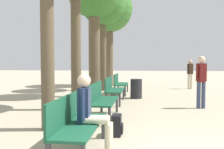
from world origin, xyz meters
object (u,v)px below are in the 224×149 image
(bench_row_0, at_px, (75,120))
(person_seated, at_px, (91,110))
(tree_row_4, at_px, (109,10))
(pedestrian_near, at_px, (190,72))
(bench_row_1, at_px, (101,98))
(trash_bin, at_px, (136,89))
(tree_row_3, at_px, (103,4))
(bench_row_2, at_px, (113,88))
(backpack, at_px, (117,125))
(bench_row_3, at_px, (119,82))
(pedestrian_mid, at_px, (201,78))

(bench_row_0, relative_size, person_seated, 1.35)
(tree_row_4, bearing_deg, pedestrian_near, -13.57)
(bench_row_1, height_order, trash_bin, bench_row_1)
(tree_row_3, bearing_deg, tree_row_4, 90.00)
(person_seated, bearing_deg, bench_row_0, -157.70)
(bench_row_2, xyz_separation_m, pedestrian_near, (3.65, 5.17, 0.38))
(bench_row_0, xyz_separation_m, bench_row_2, (0.00, 5.04, 0.00))
(tree_row_3, distance_m, backpack, 8.97)
(trash_bin, bearing_deg, tree_row_3, 124.35)
(bench_row_0, distance_m, bench_row_3, 7.55)
(bench_row_0, bearing_deg, bench_row_1, 90.00)
(pedestrian_near, bearing_deg, trash_bin, -125.58)
(bench_row_3, bearing_deg, tree_row_3, 126.70)
(bench_row_3, relative_size, person_seated, 1.35)
(tree_row_4, xyz_separation_m, pedestrian_near, (4.60, -1.11, -3.68))
(bench_row_0, relative_size, tree_row_3, 0.30)
(bench_row_2, bearing_deg, tree_row_3, 104.07)
(bench_row_1, bearing_deg, tree_row_4, 96.17)
(bench_row_1, xyz_separation_m, bench_row_3, (0.00, 5.04, 0.00))
(bench_row_2, xyz_separation_m, tree_row_4, (-0.95, 6.28, 4.06))
(tree_row_3, relative_size, person_seated, 4.44)
(tree_row_3, xyz_separation_m, backpack, (1.52, -7.79, -4.19))
(tree_row_3, height_order, person_seated, tree_row_3)
(bench_row_3, xyz_separation_m, pedestrian_near, (3.65, 2.65, 0.38))
(bench_row_2, xyz_separation_m, trash_bin, (0.82, 1.21, -0.15))
(tree_row_3, xyz_separation_m, tree_row_4, (-0.00, 2.49, 0.20))
(bench_row_2, relative_size, bench_row_3, 1.00)
(backpack, bearing_deg, pedestrian_mid, 54.32)
(person_seated, bearing_deg, bench_row_3, 91.90)
(pedestrian_near, distance_m, trash_bin, 4.90)
(bench_row_0, distance_m, person_seated, 0.30)
(tree_row_4, bearing_deg, bench_row_2, -81.39)
(bench_row_3, distance_m, backpack, 6.55)
(bench_row_3, height_order, pedestrian_near, pedestrian_near)
(bench_row_1, bearing_deg, tree_row_3, 98.57)
(bench_row_2, bearing_deg, backpack, -81.95)
(backpack, bearing_deg, person_seated, -108.77)
(bench_row_3, xyz_separation_m, trash_bin, (0.82, -1.31, -0.15))
(bench_row_2, bearing_deg, bench_row_0, -90.00)
(bench_row_3, bearing_deg, bench_row_2, -90.00)
(bench_row_1, distance_m, pedestrian_near, 8.52)
(person_seated, relative_size, pedestrian_mid, 0.77)
(trash_bin, bearing_deg, pedestrian_mid, -43.15)
(bench_row_0, xyz_separation_m, tree_row_4, (-0.95, 11.32, 4.06))
(tree_row_4, distance_m, person_seated, 11.94)
(tree_row_3, bearing_deg, bench_row_0, -83.85)
(trash_bin, bearing_deg, person_seated, -95.28)
(person_seated, bearing_deg, pedestrian_mid, 57.65)
(bench_row_2, height_order, bench_row_3, same)
(backpack, bearing_deg, bench_row_2, 98.05)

